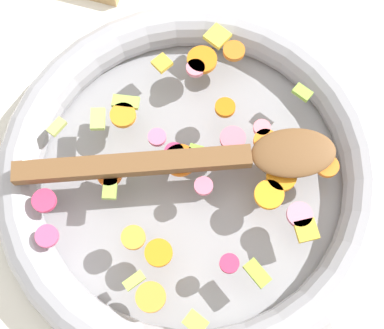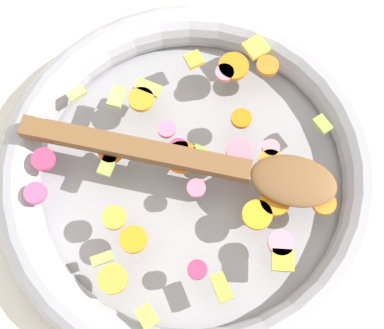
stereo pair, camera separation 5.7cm
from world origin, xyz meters
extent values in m
plane|color=silver|center=(0.00, 0.00, 0.00)|extent=(4.00, 4.00, 0.00)
cylinder|color=gray|center=(0.00, 0.00, 0.01)|extent=(0.39, 0.39, 0.01)
torus|color=#9E9EA5|center=(0.00, 0.00, 0.03)|extent=(0.44, 0.44, 0.05)
cylinder|color=orange|center=(0.07, -0.02, 0.05)|extent=(0.03, 0.03, 0.01)
cylinder|color=orange|center=(0.01, -0.09, 0.05)|extent=(0.04, 0.04, 0.01)
cylinder|color=orange|center=(0.04, -0.14, 0.05)|extent=(0.03, 0.03, 0.01)
cylinder|color=orange|center=(0.05, -0.07, 0.05)|extent=(0.04, 0.04, 0.01)
cylinder|color=orange|center=(0.00, 0.01, 0.05)|extent=(0.05, 0.05, 0.01)
cylinder|color=orange|center=(0.15, -0.01, 0.05)|extent=(0.03, 0.03, 0.01)
cylinder|color=orange|center=(-0.04, 0.08, 0.05)|extent=(0.04, 0.04, 0.01)
cylinder|color=orange|center=(-0.14, 0.00, 0.05)|extent=(0.04, 0.04, 0.01)
cylinder|color=orange|center=(0.12, 0.02, 0.05)|extent=(0.05, 0.05, 0.01)
cylinder|color=orange|center=(0.03, 0.09, 0.05)|extent=(0.03, 0.03, 0.01)
cylinder|color=orange|center=(-0.10, 0.01, 0.05)|extent=(0.03, 0.03, 0.01)
cylinder|color=orange|center=(-0.01, -0.09, 0.05)|extent=(0.03, 0.03, 0.01)
cylinder|color=orange|center=(-0.09, 0.03, 0.05)|extent=(0.04, 0.04, 0.01)
cube|color=#85C138|center=(0.01, 0.00, 0.05)|extent=(0.02, 0.02, 0.01)
cube|color=#9AC53B|center=(0.05, -0.10, 0.05)|extent=(0.02, 0.03, 0.01)
cube|color=#8EBD30|center=(-0.02, 0.07, 0.05)|extent=(0.01, 0.03, 0.01)
cube|color=#BECB62|center=(0.00, 0.15, 0.05)|extent=(0.02, 0.02, 0.01)
cube|color=#ACCA50|center=(-0.13, 0.02, 0.05)|extent=(0.02, 0.02, 0.01)
cube|color=#ADCE5E|center=(0.02, 0.11, 0.05)|extent=(0.03, 0.02, 0.01)
cube|color=#8EC240|center=(0.12, -0.09, 0.05)|extent=(0.02, 0.02, 0.01)
cube|color=#A3D146|center=(-0.16, -0.05, 0.05)|extent=(0.02, 0.03, 0.01)
cube|color=#9CBE4C|center=(0.05, 0.09, 0.05)|extent=(0.02, 0.03, 0.01)
cube|color=#94B138|center=(-0.09, -0.09, 0.05)|extent=(0.03, 0.03, 0.01)
cube|color=#93B449|center=(-0.05, 0.08, 0.05)|extent=(0.03, 0.02, 0.01)
cylinder|color=pink|center=(0.11, 0.03, 0.05)|extent=(0.03, 0.03, 0.01)
cylinder|color=#C53362|center=(0.01, 0.02, 0.05)|extent=(0.03, 0.03, 0.01)
cylinder|color=pink|center=(0.02, 0.04, 0.05)|extent=(0.02, 0.02, 0.01)
cylinder|color=#D9305A|center=(-0.09, -0.07, 0.05)|extent=(0.02, 0.02, 0.01)
cylinder|color=pink|center=(0.06, -0.06, 0.05)|extent=(0.03, 0.03, 0.01)
cylinder|color=#E04E7F|center=(-0.12, 0.12, 0.05)|extent=(0.03, 0.03, 0.01)
cylinder|color=#DD3761|center=(-0.08, 0.14, 0.05)|extent=(0.03, 0.03, 0.01)
cylinder|color=pink|center=(-0.02, -0.12, 0.05)|extent=(0.03, 0.03, 0.01)
cylinder|color=#DB6D83|center=(0.04, -0.03, 0.05)|extent=(0.04, 0.04, 0.01)
cylinder|color=#DC6C88|center=(-0.02, -0.02, 0.05)|extent=(0.03, 0.03, 0.01)
cube|color=gold|center=(-0.04, -0.13, 0.05)|extent=(0.03, 0.03, 0.01)
cube|color=yellow|center=(0.16, 0.02, 0.05)|extent=(0.03, 0.03, 0.01)
cube|color=yellow|center=(0.11, 0.07, 0.05)|extent=(0.03, 0.03, 0.01)
cube|color=brown|center=(-0.02, 0.06, 0.06)|extent=(0.11, 0.24, 0.01)
ellipsoid|color=brown|center=(0.04, -0.10, 0.06)|extent=(0.08, 0.10, 0.01)
camera|label=1|loc=(-0.19, -0.05, 0.59)|focal=50.00mm
camera|label=2|loc=(-0.16, -0.11, 0.59)|focal=50.00mm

